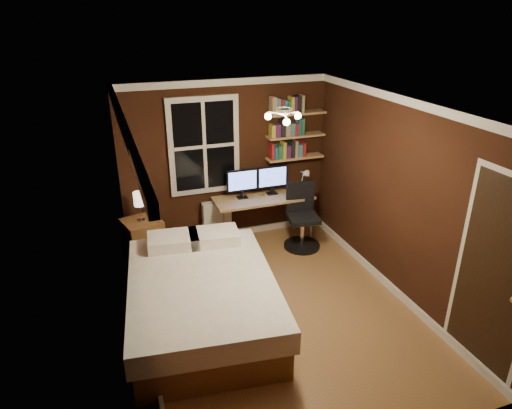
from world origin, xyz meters
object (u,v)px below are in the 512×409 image
object	(u,v)px
radiator	(217,222)
desk_lamp	(304,181)
bedside_lamp	(140,207)
nightstand	(143,240)
desk	(263,201)
monitor_right	(272,180)
office_chair	(302,223)
monitor_left	(242,184)
bed	(202,299)

from	to	relation	value
radiator	desk_lamp	xyz separation A→B (m)	(1.34, -0.28, 0.62)
bedside_lamp	desk_lamp	size ratio (longest dim) A/B	0.99
nightstand	desk	xyz separation A→B (m)	(1.87, 0.00, 0.36)
bedside_lamp	monitor_right	distance (m)	2.04
nightstand	bedside_lamp	size ratio (longest dim) A/B	1.43
desk_lamp	office_chair	world-z (taller)	desk_lamp
bedside_lamp	monitor_right	bearing A→B (deg)	2.30
bedside_lamp	monitor_left	xyz separation A→B (m)	(1.55, 0.08, 0.12)
bedside_lamp	desk_lamp	bearing A→B (deg)	-2.02
bed	radiator	distance (m)	2.05
bedside_lamp	desk	size ratio (longest dim) A/B	0.28
desk	monitor_left	bearing A→B (deg)	166.32
desk	office_chair	bearing A→B (deg)	-39.79
office_chair	nightstand	bearing A→B (deg)	179.36
radiator	desk_lamp	bearing A→B (deg)	-11.95
nightstand	radiator	size ratio (longest dim) A/B	0.94
bedside_lamp	office_chair	size ratio (longest dim) A/B	0.43
bed	desk_lamp	distance (m)	2.69
desk	office_chair	world-z (taller)	office_chair
desk	office_chair	distance (m)	0.69
bedside_lamp	monitor_right	size ratio (longest dim) A/B	0.88
desk_lamp	monitor_right	bearing A→B (deg)	159.81
bedside_lamp	desk	xyz separation A→B (m)	(1.87, 0.00, -0.17)
monitor_left	bed	bearing A→B (deg)	-120.68
bed	nightstand	size ratio (longest dim) A/B	3.89
office_chair	desk_lamp	bearing A→B (deg)	72.37
monitor_right	office_chair	xyz separation A→B (m)	(0.31, -0.48, -0.57)
monitor_left	office_chair	size ratio (longest dim) A/B	0.49
bed	monitor_right	xyz separation A→B (m)	(1.57, 1.82, 0.63)
radiator	office_chair	distance (m)	1.33
nightstand	bed	bearing A→B (deg)	-90.71
bed	office_chair	bearing A→B (deg)	42.14
radiator	monitor_left	distance (m)	0.75
desk_lamp	bed	bearing A→B (deg)	-140.94
desk	monitor_right	world-z (taller)	monitor_right
bed	radiator	size ratio (longest dim) A/B	3.66
monitor_left	monitor_right	distance (m)	0.49
monitor_left	radiator	bearing A→B (deg)	163.73
nightstand	desk_lamp	size ratio (longest dim) A/B	1.42
monitor_right	office_chair	size ratio (longest dim) A/B	0.49
bed	desk	world-z (taller)	bed
radiator	bed	bearing A→B (deg)	-109.59
nightstand	radiator	xyz separation A→B (m)	(1.16, 0.20, 0.02)
bed	bedside_lamp	distance (m)	1.87
radiator	desk	world-z (taller)	desk
bed	office_chair	size ratio (longest dim) A/B	2.41
bedside_lamp	radiator	distance (m)	1.28
radiator	monitor_right	bearing A→B (deg)	-7.39
monitor_right	radiator	bearing A→B (deg)	172.61
bedside_lamp	nightstand	bearing A→B (deg)	0.00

